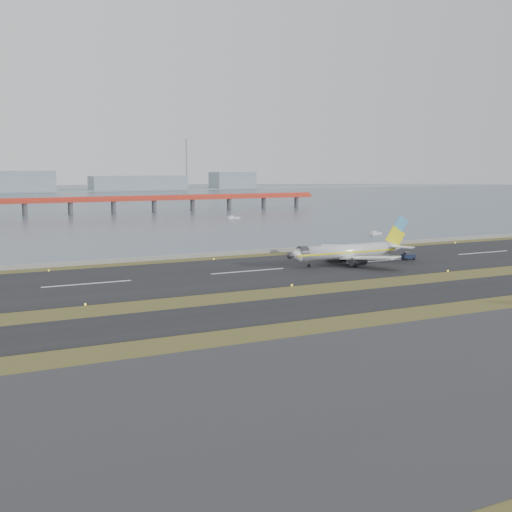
% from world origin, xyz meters
% --- Properties ---
extents(ground, '(1000.00, 1000.00, 0.00)m').
position_xyz_m(ground, '(0.00, 0.00, 0.00)').
color(ground, '#344017').
rests_on(ground, ground).
extents(taxiway_strip, '(1000.00, 18.00, 0.10)m').
position_xyz_m(taxiway_strip, '(0.00, -12.00, 0.05)').
color(taxiway_strip, black).
rests_on(taxiway_strip, ground).
extents(runway_strip, '(1000.00, 45.00, 0.10)m').
position_xyz_m(runway_strip, '(0.00, 30.00, 0.05)').
color(runway_strip, black).
rests_on(runway_strip, ground).
extents(seawall, '(1000.00, 2.50, 1.00)m').
position_xyz_m(seawall, '(0.00, 60.00, 0.50)').
color(seawall, gray).
rests_on(seawall, ground).
extents(bay_water, '(1400.00, 800.00, 1.30)m').
position_xyz_m(bay_water, '(0.00, 460.00, 0.00)').
color(bay_water, '#475665').
rests_on(bay_water, ground).
extents(red_pier, '(260.00, 5.00, 10.20)m').
position_xyz_m(red_pier, '(20.00, 250.00, 7.28)').
color(red_pier, red).
rests_on(red_pier, ground).
extents(far_shoreline, '(1400.00, 80.00, 60.50)m').
position_xyz_m(far_shoreline, '(13.62, 620.00, 6.07)').
color(far_shoreline, '#8796A0').
rests_on(far_shoreline, ground).
extents(airliner, '(38.52, 32.89, 12.80)m').
position_xyz_m(airliner, '(29.89, 29.14, 3.46)').
color(airliner, silver).
rests_on(airliner, ground).
extents(pushback_tug, '(3.74, 2.44, 2.27)m').
position_xyz_m(pushback_tug, '(49.43, 28.30, 1.10)').
color(pushback_tug, '#131B35').
rests_on(pushback_tug, ground).
extents(workboat_near, '(6.86, 4.27, 1.59)m').
position_xyz_m(workboat_near, '(82.61, 88.28, 0.50)').
color(workboat_near, silver).
rests_on(workboat_near, ground).
extents(workboat_far, '(7.20, 3.17, 1.69)m').
position_xyz_m(workboat_far, '(64.83, 183.64, 0.53)').
color(workboat_far, silver).
rests_on(workboat_far, ground).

